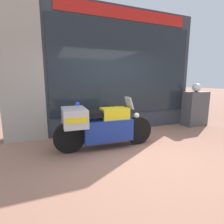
# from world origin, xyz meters

# --- Properties ---
(ground_plane) EXTENTS (60.00, 60.00, 0.00)m
(ground_plane) POSITION_xyz_m (0.00, 0.00, 0.00)
(ground_plane) COLOR #9E6B56
(shop_building) EXTENTS (5.74, 0.55, 3.65)m
(shop_building) POSITION_xyz_m (-0.44, 2.00, 1.83)
(shop_building) COLOR #333842
(shop_building) RESTS_ON ground
(window_display) EXTENTS (4.26, 0.30, 1.93)m
(window_display) POSITION_xyz_m (0.44, 2.03, 0.46)
(window_display) COLOR slate
(window_display) RESTS_ON ground
(paramedic_motorcycle) EXTENTS (2.34, 0.81, 1.17)m
(paramedic_motorcycle) POSITION_xyz_m (-0.76, 0.62, 0.57)
(paramedic_motorcycle) COLOR black
(paramedic_motorcycle) RESTS_ON ground
(utility_cabinet) EXTENTS (0.80, 0.45, 1.17)m
(utility_cabinet) POSITION_xyz_m (3.01, 1.45, 0.59)
(utility_cabinet) COLOR #4C4C51
(utility_cabinet) RESTS_ON ground
(white_helmet) EXTENTS (0.29, 0.29, 0.29)m
(white_helmet) POSITION_xyz_m (2.97, 1.42, 1.32)
(white_helmet) COLOR white
(white_helmet) RESTS_ON utility_cabinet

